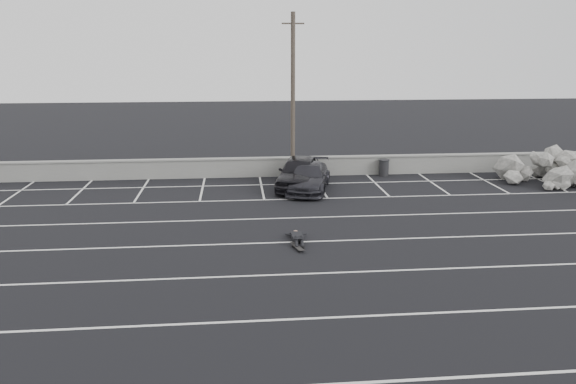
{
  "coord_description": "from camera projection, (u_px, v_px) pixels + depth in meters",
  "views": [
    {
      "loc": [
        -3.28,
        -16.3,
        6.87
      ],
      "look_at": [
        -1.12,
        6.49,
        1.0
      ],
      "focal_mm": 35.0,
      "sensor_mm": 36.0,
      "label": 1
    }
  ],
  "objects": [
    {
      "name": "person",
      "position": [
        297.0,
        234.0,
        20.74
      ],
      "size": [
        0.85,
        2.12,
        0.42
      ],
      "primitive_type": null,
      "rotation": [
        0.0,
        0.0,
        -0.01
      ],
      "color": "black",
      "rests_on": "ground"
    },
    {
      "name": "trash_bin",
      "position": [
        384.0,
        168.0,
        31.06
      ],
      "size": [
        0.78,
        0.78,
        0.92
      ],
      "rotation": [
        0.0,
        0.0,
        0.35
      ],
      "color": "black",
      "rests_on": "ground"
    },
    {
      "name": "riprap_pile",
      "position": [
        555.0,
        175.0,
        29.14
      ],
      "size": [
        5.46,
        4.1,
        1.23
      ],
      "color": "#A19D96",
      "rests_on": "ground"
    },
    {
      "name": "seawall",
      "position": [
        295.0,
        166.0,
        31.09
      ],
      "size": [
        50.0,
        0.45,
        1.06
      ],
      "color": "gray",
      "rests_on": "ground"
    },
    {
      "name": "car_left",
      "position": [
        299.0,
        172.0,
        28.32
      ],
      "size": [
        3.08,
        5.05,
        1.61
      ],
      "primitive_type": "imported",
      "rotation": [
        0.0,
        0.0,
        -0.27
      ],
      "color": "black",
      "rests_on": "ground"
    },
    {
      "name": "utility_pole",
      "position": [
        293.0,
        97.0,
        29.34
      ],
      "size": [
        1.16,
        0.23,
        8.68
      ],
      "color": "#4C4238",
      "rests_on": "ground"
    },
    {
      "name": "stall_lines",
      "position": [
        319.0,
        229.0,
        21.97
      ],
      "size": [
        36.0,
        20.05,
        0.01
      ],
      "color": "silver",
      "rests_on": "ground"
    },
    {
      "name": "car_right",
      "position": [
        309.0,
        177.0,
        27.86
      ],
      "size": [
        2.96,
        4.92,
        1.33
      ],
      "primitive_type": "imported",
      "rotation": [
        0.0,
        0.0,
        -0.25
      ],
      "color": "#222228",
      "rests_on": "ground"
    },
    {
      "name": "ground",
      "position": [
        343.0,
        273.0,
        17.72
      ],
      "size": [
        120.0,
        120.0,
        0.0
      ],
      "primitive_type": "plane",
      "color": "black",
      "rests_on": "ground"
    },
    {
      "name": "skateboard",
      "position": [
        298.0,
        247.0,
        19.76
      ],
      "size": [
        0.4,
        0.79,
        0.09
      ],
      "rotation": [
        0.0,
        0.0,
        0.28
      ],
      "color": "black",
      "rests_on": "ground"
    }
  ]
}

